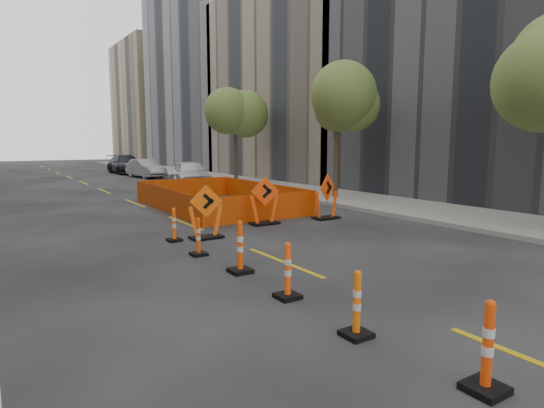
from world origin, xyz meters
TOP-DOWN VIEW (x-y plane):
  - ground_plane at (0.00, 0.00)m, footprint 140.00×140.00m
  - sidewalk_right at (9.00, 12.00)m, footprint 4.00×90.00m
  - bld_right_c at (17.00, 23.80)m, footprint 12.00×16.00m
  - bld_right_d at (17.00, 40.20)m, footprint 12.00×18.00m
  - bld_right_e at (17.00, 58.60)m, footprint 12.00×14.00m
  - tree_r_b at (8.40, 12.00)m, footprint 2.80×2.80m
  - tree_r_c at (8.40, 22.00)m, footprint 2.80×2.80m
  - channelizer_2 at (-1.18, -1.77)m, footprint 0.42×0.42m
  - channelizer_3 at (-1.39, 0.09)m, footprint 0.39×0.39m
  - channelizer_4 at (-1.30, 1.94)m, footprint 0.40×0.40m
  - channelizer_5 at (-1.25, 3.79)m, footprint 0.44×0.44m
  - channelizer_6 at (-1.40, 5.64)m, footprint 0.37×0.37m
  - channelizer_7 at (-1.32, 7.49)m, footprint 0.38×0.38m
  - chevron_sign_left at (-0.42, 7.33)m, footprint 1.17×0.88m
  - chevron_sign_center at (2.18, 8.35)m, footprint 1.20×0.89m
  - chevron_sign_right at (4.62, 8.07)m, footprint 1.24×1.00m
  - safety_fence at (2.52, 12.71)m, footprint 4.66×7.77m
  - parked_car_near at (5.13, 21.81)m, footprint 2.84×5.07m
  - parked_car_mid at (4.96, 30.27)m, footprint 2.04×4.47m
  - parked_car_far at (4.90, 35.77)m, footprint 2.27×5.50m

SIDE VIEW (x-z plane):
  - ground_plane at x=0.00m, z-range 0.00..0.00m
  - sidewalk_right at x=9.00m, z-range 0.00..0.15m
  - channelizer_6 at x=-1.40m, z-range 0.00..0.94m
  - channelizer_7 at x=-1.32m, z-range 0.00..0.95m
  - safety_fence at x=2.52m, z-range 0.00..0.96m
  - channelizer_3 at x=-1.39m, z-range 0.00..0.98m
  - channelizer_4 at x=-1.30m, z-range 0.00..1.03m
  - channelizer_2 at x=-1.18m, z-range 0.00..1.07m
  - channelizer_5 at x=-1.25m, z-range 0.00..1.13m
  - parked_car_mid at x=4.96m, z-range 0.00..1.42m
  - chevron_sign_left at x=-0.42m, z-range 0.00..1.56m
  - parked_car_far at x=4.90m, z-range 0.00..1.59m
  - chevron_sign_center at x=2.18m, z-range 0.00..1.62m
  - chevron_sign_right at x=4.62m, z-range 0.00..1.62m
  - parked_car_near at x=5.13m, z-range 0.00..1.63m
  - tree_r_b at x=8.40m, z-range 1.55..7.50m
  - tree_r_c at x=8.40m, z-range 1.55..7.50m
  - bld_right_c at x=17.00m, z-range 0.00..14.00m
  - bld_right_e at x=17.00m, z-range 0.00..16.00m
  - bld_right_d at x=17.00m, z-range 0.00..20.00m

